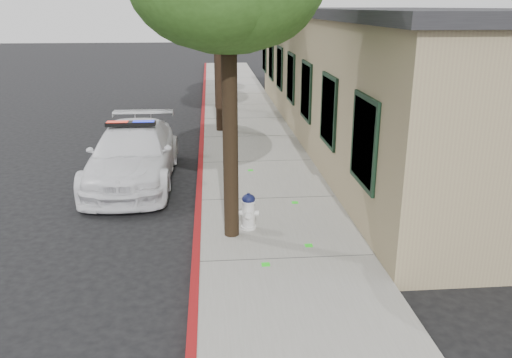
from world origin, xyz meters
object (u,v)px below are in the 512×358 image
at_px(clapboard_building, 400,75).
at_px(police_car, 133,154).
at_px(fire_hydrant, 249,211).
at_px(street_tree_far, 217,2).

relative_size(clapboard_building, police_car, 4.12).
height_order(clapboard_building, police_car, clapboard_building).
bearing_deg(police_car, fire_hydrant, -52.59).
distance_m(police_car, street_tree_far, 10.34).
relative_size(clapboard_building, street_tree_far, 3.66).
height_order(police_car, fire_hydrant, police_car).
bearing_deg(street_tree_far, clapboard_building, -41.39).
distance_m(clapboard_building, fire_hydrant, 9.64).
bearing_deg(fire_hydrant, clapboard_building, 58.55).
xyz_separation_m(police_car, street_tree_far, (2.34, 9.36, 3.71)).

